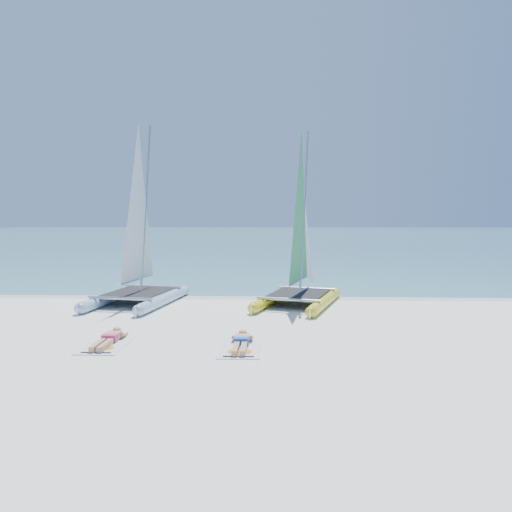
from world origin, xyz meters
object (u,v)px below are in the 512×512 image
at_px(sunbather_a, 109,339).
at_px(towel_a, 107,345).
at_px(catamaran_yellow, 302,247).
at_px(catamaran_blue, 138,248).
at_px(sunbather_b, 241,342).
at_px(towel_b, 241,348).

bearing_deg(sunbather_a, towel_a, -90.00).
bearing_deg(catamaran_yellow, sunbather_a, -113.44).
distance_m(catamaran_blue, sunbather_b, 7.43).
xyz_separation_m(sunbather_a, sunbather_b, (3.33, -0.19, 0.00)).
relative_size(catamaran_yellow, towel_b, 3.53).
xyz_separation_m(catamaran_blue, catamaran_yellow, (5.91, 0.35, 0.03)).
height_order(catamaran_blue, sunbather_b, catamaran_blue).
distance_m(towel_a, towel_b, 3.33).
height_order(towel_a, sunbather_b, sunbather_b).
bearing_deg(sunbather_a, catamaran_blue, 98.05).
relative_size(catamaran_yellow, towel_a, 3.53).
distance_m(towel_a, sunbather_a, 0.22).
bearing_deg(sunbather_b, catamaran_yellow, 74.01).
relative_size(catamaran_yellow, sunbather_a, 3.78).
xyz_separation_m(catamaran_blue, towel_a, (0.80, -5.88, -2.02)).
height_order(catamaran_yellow, towel_a, catamaran_yellow).
height_order(towel_a, towel_b, same).
distance_m(catamaran_yellow, towel_a, 8.31).
distance_m(towel_b, sunbather_b, 0.22).
bearing_deg(sunbather_b, sunbather_a, 176.80).
height_order(towel_a, sunbather_a, sunbather_a).
bearing_deg(towel_b, sunbather_a, 173.52).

